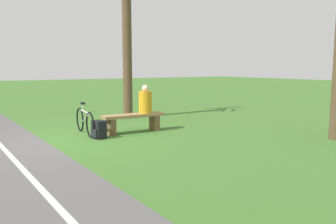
# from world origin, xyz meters

# --- Properties ---
(ground_plane) EXTENTS (80.00, 80.00, 0.00)m
(ground_plane) POSITION_xyz_m (0.00, 0.00, 0.00)
(ground_plane) COLOR #3D6B28
(paved_path) EXTENTS (3.62, 36.05, 0.02)m
(paved_path) POSITION_xyz_m (1.26, 4.00, 0.01)
(paved_path) COLOR #565454
(paved_path) RESTS_ON ground_plane
(path_centre_line) EXTENTS (1.64, 31.97, 0.00)m
(path_centre_line) POSITION_xyz_m (1.26, 4.00, 0.02)
(path_centre_line) COLOR silver
(path_centre_line) RESTS_ON paved_path
(bench) EXTENTS (1.74, 0.45, 0.51)m
(bench) POSITION_xyz_m (-1.84, -0.03, 0.35)
(bench) COLOR #937047
(bench) RESTS_ON ground_plane
(person_seated) EXTENTS (0.37, 0.37, 0.78)m
(person_seated) POSITION_xyz_m (-2.21, -0.02, 0.84)
(person_seated) COLOR orange
(person_seated) RESTS_ON bench
(bicycle) EXTENTS (0.13, 1.63, 0.84)m
(bicycle) POSITION_xyz_m (-0.64, -0.52, 0.35)
(bicycle) COLOR black
(bicycle) RESTS_ON ground_plane
(backpack) EXTENTS (0.35, 0.37, 0.46)m
(backpack) POSITION_xyz_m (-0.74, 0.24, 0.22)
(backpack) COLOR black
(backpack) RESTS_ON ground_plane
(tree_near_bench) EXTENTS (1.27, 1.27, 5.55)m
(tree_near_bench) POSITION_xyz_m (-2.85, -2.52, 2.56)
(tree_near_bench) COLOR brown
(tree_near_bench) RESTS_ON ground_plane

